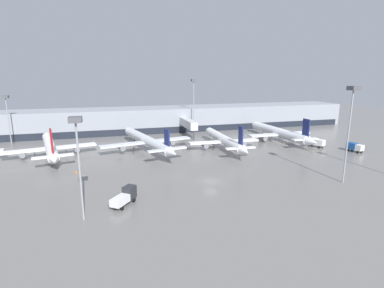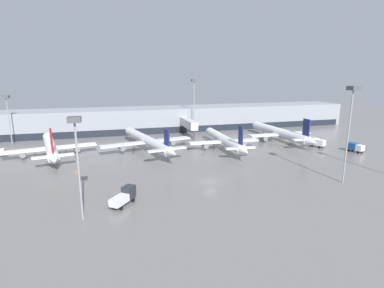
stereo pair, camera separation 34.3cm
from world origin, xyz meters
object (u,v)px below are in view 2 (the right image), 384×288
object	(u,v)px
parked_jet_0	(147,140)
parked_jet_4	(280,133)
apron_light_mast_2	(7,105)
apron_light_mast_4	(351,108)
traffic_cone_4	(139,143)
service_truck_0	(124,196)
service_truck_2	(355,147)
traffic_cone_1	(152,142)
traffic_cone_0	(151,145)
apron_light_mast_0	(76,138)
parked_jet_3	(50,147)
traffic_cone_2	(284,143)
traffic_cone_3	(76,171)
service_truck_1	(316,142)
apron_light_mast_1	(194,91)
parked_jet_2	(224,140)

from	to	relation	value
parked_jet_0	parked_jet_4	distance (m)	44.56
apron_light_mast_2	parked_jet_4	bearing A→B (deg)	-12.54
apron_light_mast_4	parked_jet_0	bearing A→B (deg)	132.61
traffic_cone_4	apron_light_mast_4	size ratio (longest dim) A/B	0.03
service_truck_0	service_truck_2	bearing A→B (deg)	-35.61
traffic_cone_1	apron_light_mast_2	xyz separation A→B (m)	(-43.13, 10.17, 11.99)
traffic_cone_0	apron_light_mast_0	distance (m)	50.74
parked_jet_3	traffic_cone_1	world-z (taller)	parked_jet_3
parked_jet_3	parked_jet_0	bearing A→B (deg)	-104.87
apron_light_mast_4	apron_light_mast_2	bearing A→B (deg)	142.01
traffic_cone_4	apron_light_mast_2	distance (m)	41.82
service_truck_2	traffic_cone_0	world-z (taller)	service_truck_2
traffic_cone_0	traffic_cone_1	world-z (taller)	traffic_cone_1
traffic_cone_2	apron_light_mast_0	distance (m)	69.61
parked_jet_0	traffic_cone_1	size ratio (longest dim) A/B	52.62
service_truck_0	apron_light_mast_0	bearing A→B (deg)	158.63
apron_light_mast_0	parked_jet_0	bearing A→B (deg)	69.01
traffic_cone_0	service_truck_2	bearing A→B (deg)	-24.02
traffic_cone_2	apron_light_mast_2	xyz separation A→B (m)	(-82.99, 24.04, 12.04)
traffic_cone_0	traffic_cone_3	size ratio (longest dim) A/B	0.91
traffic_cone_3	apron_light_mast_4	bearing A→B (deg)	-22.44
service_truck_2	traffic_cone_0	bearing A→B (deg)	-127.25
service_truck_1	apron_light_mast_1	size ratio (longest dim) A/B	0.28
parked_jet_4	traffic_cone_1	xyz separation A→B (m)	(-41.45, 8.65, -2.31)
parked_jet_3	apron_light_mast_2	distance (m)	25.95
parked_jet_3	apron_light_mast_1	world-z (taller)	apron_light_mast_1
parked_jet_2	apron_light_mast_1	xyz separation A→B (m)	(-1.43, 26.57, 12.86)
apron_light_mast_0	parked_jet_2	bearing A→B (deg)	43.56
service_truck_1	apron_light_mast_4	distance (m)	34.94
parked_jet_0	traffic_cone_4	distance (m)	10.84
parked_jet_0	apron_light_mast_1	size ratio (longest dim) A/B	1.90
service_truck_2	traffic_cone_3	bearing A→B (deg)	-104.75
parked_jet_4	apron_light_mast_4	xyz separation A→B (m)	(-10.10, -39.36, 12.44)
parked_jet_3	traffic_cone_0	xyz separation A→B (m)	(27.86, 5.12, -2.33)
traffic_cone_0	apron_light_mast_4	world-z (taller)	apron_light_mast_4
traffic_cone_0	apron_light_mast_1	world-z (taller)	apron_light_mast_1
traffic_cone_1	traffic_cone_2	xyz separation A→B (m)	(39.86, -13.88, -0.05)
parked_jet_2	service_truck_2	size ratio (longest dim) A/B	7.26
service_truck_0	apron_light_mast_1	distance (m)	66.97
service_truck_0	apron_light_mast_1	bearing A→B (deg)	12.00
parked_jet_0	apron_light_mast_4	bearing A→B (deg)	-150.34
traffic_cone_1	apron_light_mast_2	world-z (taller)	apron_light_mast_2
parked_jet_0	parked_jet_3	distance (m)	25.81
traffic_cone_2	apron_light_mast_2	bearing A→B (deg)	163.84
traffic_cone_3	apron_light_mast_2	distance (m)	44.28
service_truck_2	traffic_cone_3	xyz separation A→B (m)	(-74.56, 1.98, -1.17)
parked_jet_4	service_truck_2	xyz separation A→B (m)	(11.99, -19.66, -1.15)
apron_light_mast_4	parked_jet_4	bearing A→B (deg)	75.60
traffic_cone_1	parked_jet_0	bearing A→B (deg)	-106.11
service_truck_1	traffic_cone_2	distance (m)	9.35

